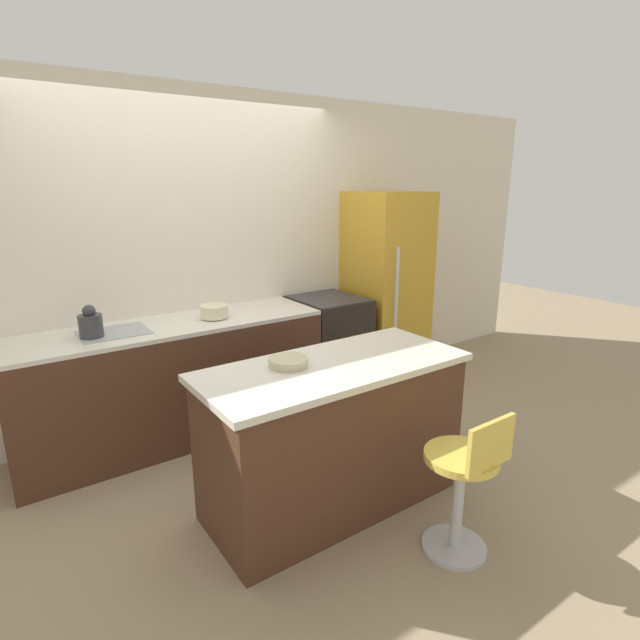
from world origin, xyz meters
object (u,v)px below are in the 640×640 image
at_px(stool_chair, 463,484).
at_px(kettle, 91,324).
at_px(mixing_bowl, 214,311).
at_px(oven_range, 328,347).
at_px(refrigerator, 386,289).

relative_size(stool_chair, kettle, 3.74).
xyz_separation_m(stool_chair, mixing_bowl, (-0.44, 2.03, 0.55)).
xyz_separation_m(kettle, mixing_bowl, (0.86, 0.00, -0.04)).
distance_m(oven_range, stool_chair, 2.16).
bearing_deg(refrigerator, oven_range, 179.54).
bearing_deg(stool_chair, mixing_bowl, 102.35).
bearing_deg(mixing_bowl, kettle, -180.00).
xyz_separation_m(stool_chair, kettle, (-1.31, 2.03, 0.59)).
xyz_separation_m(refrigerator, mixing_bowl, (-1.76, -0.03, 0.05)).
bearing_deg(kettle, oven_range, 1.07).
distance_m(oven_range, kettle, 2.03).
height_order(refrigerator, kettle, refrigerator).
distance_m(stool_chair, kettle, 2.48).
height_order(kettle, mixing_bowl, kettle).
xyz_separation_m(refrigerator, stool_chair, (-1.32, -2.06, -0.50)).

